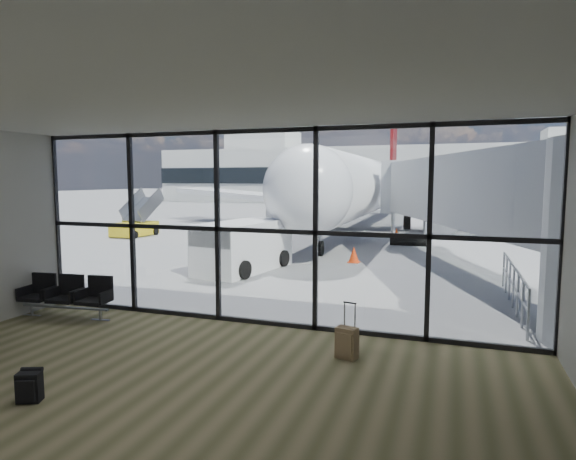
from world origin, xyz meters
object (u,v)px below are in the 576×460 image
Objects in this scene: airliner at (369,186)px; belt_loader at (313,219)px; backpack at (29,387)px; suitcase at (347,343)px; service_van at (242,246)px; mobile_stairs at (136,227)px; seating_row at (68,294)px.

airliner is 8.15× the size of belt_loader.
suitcase is (4.16, 3.29, 0.08)m from backpack.
service_van reaches higher than backpack.
mobile_stairs is (-12.08, 18.84, 0.30)m from backpack.
belt_loader is (-3.25, 26.66, 0.42)m from backpack.
mobile_stairs reaches higher than backpack.
mobile_stairs is (-8.83, -7.81, -0.12)m from belt_loader.
belt_loader is at bearing 121.91° from suitcase.
service_van is at bearing -35.13° from mobile_stairs.
mobile_stairs is (-12.28, -10.31, -2.34)m from airliner.
suitcase is at bearing -51.19° from belt_loader.
airliner is at bearing 67.22° from backpack.
seating_row is 0.52× the size of service_van.
suitcase is 0.24× the size of belt_loader.
backpack is at bearing -59.88° from seating_row.
seating_row is 7.10m from service_van.
service_van reaches higher than suitcase.
belt_loader reaches higher than suitcase.
mobile_stairs is at bearing 114.55° from seating_row.
backpack is at bearing -55.43° from mobile_stairs.
mobile_stairs is (-9.18, 14.99, -0.02)m from seating_row.
seating_row is at bearing 104.64° from backpack.
mobile_stairs is at bearing -140.93° from airliner.
seating_row is at bearing -92.87° from service_van.
airliner is at bearing 41.93° from mobile_stairs.
seating_row is 17.58m from mobile_stairs.
belt_loader is (-0.35, 22.81, 0.09)m from seating_row.
airliner is 8.32× the size of service_van.
backpack is (2.90, -3.85, -0.32)m from seating_row.
backpack is at bearing -61.83° from belt_loader.
airliner reaches higher than mobile_stairs.
airliner reaches higher than service_van.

